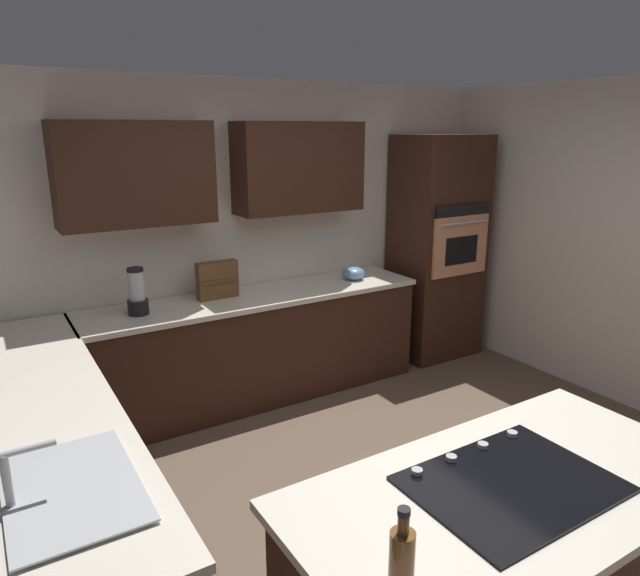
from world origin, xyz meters
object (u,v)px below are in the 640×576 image
object	(u,v)px
cooktop	(511,483)
blender	(137,294)
wall_oven	(437,248)
mixing_bowl	(353,273)
spice_rack	(217,280)
sink_unit	(69,489)
oil_bottle	(402,560)

from	to	relation	value
cooktop	blender	world-z (taller)	blender
wall_oven	cooktop	bearing A→B (deg)	51.67
mixing_bowl	spice_rack	size ratio (longest dim) A/B	0.64
sink_unit	spice_rack	distance (m)	2.54
blender	oil_bottle	xyz separation A→B (m)	(0.04, 3.03, -0.03)
wall_oven	blender	distance (m)	2.90
sink_unit	spice_rack	bearing A→B (deg)	-124.21
sink_unit	blender	distance (m)	2.16
sink_unit	oil_bottle	size ratio (longest dim) A/B	2.45
cooktop	mixing_bowl	xyz separation A→B (m)	(-1.25, -2.84, 0.05)
cooktop	blender	bearing A→B (deg)	-77.01
wall_oven	sink_unit	distance (m)	4.20
mixing_bowl	wall_oven	bearing A→B (deg)	-179.71
cooktop	spice_rack	distance (m)	2.93
sink_unit	mixing_bowl	world-z (taller)	sink_unit
blender	oil_bottle	size ratio (longest dim) A/B	1.21
wall_oven	mixing_bowl	bearing A→B (deg)	0.29
spice_rack	oil_bottle	distance (m)	3.19
blender	mixing_bowl	xyz separation A→B (m)	(-1.90, 0.00, -0.09)
spice_rack	oil_bottle	size ratio (longest dim) A/B	1.14
sink_unit	cooktop	xyz separation A→B (m)	(-1.43, 0.82, -0.01)
sink_unit	wall_oven	bearing A→B (deg)	-151.26
cooktop	blender	distance (m)	2.91
wall_oven	cooktop	size ratio (longest dim) A/B	2.83
blender	spice_rack	xyz separation A→B (m)	(-0.65, -0.09, -0.00)
cooktop	sink_unit	bearing A→B (deg)	-29.88
sink_unit	spice_rack	xyz separation A→B (m)	(-1.43, -2.10, 0.13)
wall_oven	blender	size ratio (longest dim) A/B	6.22
mixing_bowl	spice_rack	world-z (taller)	spice_rack
blender	spice_rack	distance (m)	0.66
mixing_bowl	oil_bottle	world-z (taller)	oil_bottle
wall_oven	spice_rack	bearing A→B (deg)	-2.14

